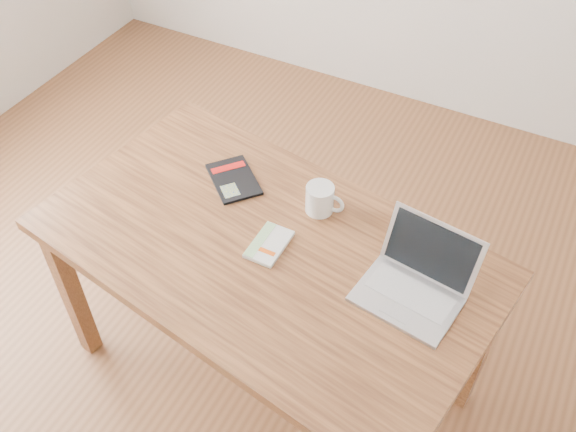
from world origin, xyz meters
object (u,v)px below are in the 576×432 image
at_px(black_guidebook, 234,179).
at_px(laptop, 415,281).
at_px(white_guidebook, 269,244).
at_px(desk, 266,264).
at_px(coffee_mug, 321,199).

distance_m(black_guidebook, laptop, 0.73).
xyz_separation_m(white_guidebook, black_guidebook, (-0.25, 0.21, -0.00)).
relative_size(desk, laptop, 4.80).
bearing_deg(black_guidebook, desk, -90.99).
distance_m(laptop, coffee_mug, 0.42).
height_order(white_guidebook, laptop, laptop).
relative_size(white_guidebook, laptop, 0.51).
height_order(black_guidebook, laptop, laptop).
height_order(black_guidebook, coffee_mug, coffee_mug).
bearing_deg(laptop, desk, -166.32).
bearing_deg(black_guidebook, white_guidebook, -89.01).
bearing_deg(laptop, white_guidebook, -166.70).
distance_m(white_guidebook, coffee_mug, 0.23).
xyz_separation_m(laptop, coffee_mug, (-0.39, 0.17, 0.01)).
relative_size(laptop, coffee_mug, 2.42).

